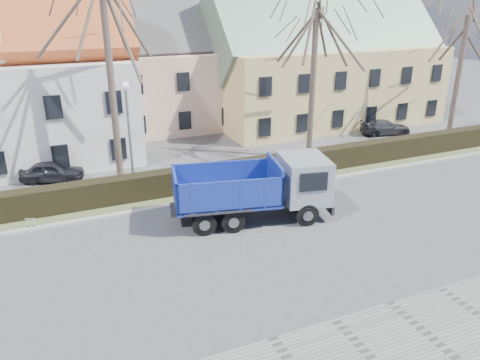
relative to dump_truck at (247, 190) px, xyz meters
name	(u,v)px	position (x,y,z in m)	size (l,w,h in m)	color
ground	(207,248)	(-2.63, -1.83, -1.49)	(120.00, 120.00, 0.00)	#434446
curb_far	(176,205)	(-2.63, 2.77, -1.43)	(80.00, 0.30, 0.12)	gray
grass_strip	(167,193)	(-2.63, 4.37, -1.44)	(80.00, 3.00, 0.10)	#4C5731
hedge	(168,184)	(-2.63, 4.17, -0.84)	(60.00, 0.90, 1.30)	black
building_pink	(168,75)	(1.37, 18.17, 2.51)	(10.80, 8.80, 8.00)	beige
building_yellow	(321,68)	(13.37, 15.17, 2.76)	(18.80, 10.80, 8.50)	tan
tree_1	(110,69)	(-4.63, 6.67, 4.84)	(9.20, 9.20, 12.65)	#4D3F35
tree_2	(313,71)	(7.37, 6.67, 4.01)	(8.00, 8.00, 11.00)	#4D3F35
tree_3	(460,65)	(19.37, 6.67, 3.74)	(7.60, 7.60, 10.45)	#4D3F35
dump_truck	(247,190)	(0.00, 0.00, 0.00)	(7.45, 2.77, 2.98)	navy
streetlight	(130,139)	(-4.19, 5.17, 1.49)	(0.47, 0.47, 5.96)	gray
cart_frame	(27,223)	(-9.45, 2.99, -1.20)	(0.63, 0.36, 0.58)	silver
parked_car_a	(52,171)	(-8.06, 8.75, -0.91)	(1.37, 3.42, 1.16)	black
parked_car_b	(386,127)	(15.47, 9.03, -0.95)	(1.52, 3.73, 1.08)	#2D2E33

